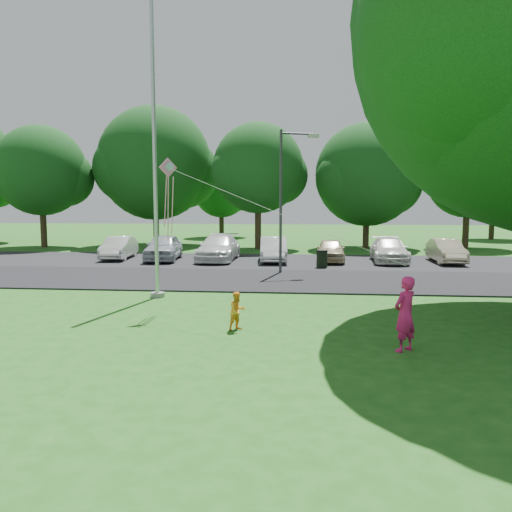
# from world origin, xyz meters

# --- Properties ---
(ground) EXTENTS (120.00, 120.00, 0.00)m
(ground) POSITION_xyz_m (0.00, 0.00, 0.00)
(ground) COLOR #1D5817
(ground) RESTS_ON ground
(park_road) EXTENTS (60.00, 6.00, 0.06)m
(park_road) POSITION_xyz_m (0.00, 9.00, 0.03)
(park_road) COLOR black
(park_road) RESTS_ON ground
(parking_strip) EXTENTS (42.00, 7.00, 0.06)m
(parking_strip) POSITION_xyz_m (0.00, 15.50, 0.03)
(parking_strip) COLOR black
(parking_strip) RESTS_ON ground
(flagpole) EXTENTS (0.50, 0.50, 10.00)m
(flagpole) POSITION_xyz_m (-3.50, 5.00, 4.17)
(flagpole) COLOR #B7BABF
(flagpole) RESTS_ON ground
(street_lamp) EXTENTS (1.79, 0.73, 6.56)m
(street_lamp) POSITION_xyz_m (0.79, 11.14, 3.94)
(street_lamp) COLOR #3F3F44
(street_lamp) RESTS_ON ground
(trash_can) EXTENTS (0.58, 0.58, 0.92)m
(trash_can) POSITION_xyz_m (2.53, 13.00, 0.46)
(trash_can) COLOR black
(trash_can) RESTS_ON ground
(tree_row) EXTENTS (64.35, 11.94, 10.88)m
(tree_row) POSITION_xyz_m (1.59, 24.23, 5.71)
(tree_row) COLOR #332316
(tree_row) RESTS_ON ground
(horizon_trees) EXTENTS (77.46, 7.20, 7.02)m
(horizon_trees) POSITION_xyz_m (4.06, 33.88, 4.30)
(horizon_trees) COLOR #332316
(horizon_trees) RESTS_ON ground
(parked_cars) EXTENTS (19.70, 4.89, 1.45)m
(parked_cars) POSITION_xyz_m (-0.33, 15.47, 0.73)
(parked_cars) COLOR silver
(parked_cars) RESTS_ON ground
(woman) EXTENTS (0.74, 0.72, 1.71)m
(woman) POSITION_xyz_m (3.87, -0.69, 0.85)
(woman) COLOR #DF1D6C
(woman) RESTS_ON ground
(child_yellow) EXTENTS (0.62, 0.62, 1.01)m
(child_yellow) POSITION_xyz_m (-0.11, 0.81, 0.51)
(child_yellow) COLOR #FE9F28
(child_yellow) RESTS_ON ground
(kite) EXTENTS (6.56, 3.79, 2.71)m
(kite) POSITION_xyz_m (-2.26, 2.74, 3.85)
(kite) COLOR pink
(kite) RESTS_ON ground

